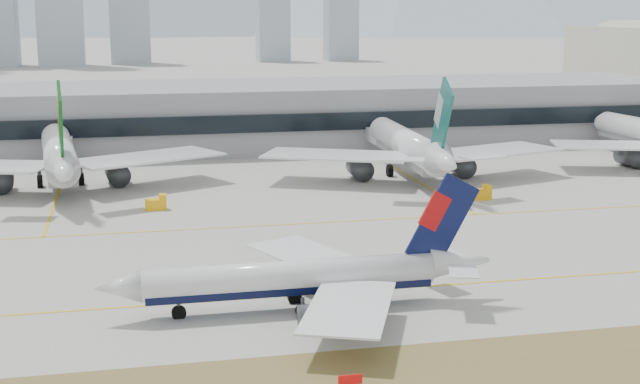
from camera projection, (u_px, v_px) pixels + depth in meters
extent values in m
plane|color=#A7A39C|center=(383.00, 277.00, 112.38)|extent=(3000.00, 3000.00, 0.00)
cube|color=olive|center=(481.00, 377.00, 81.77)|extent=(360.00, 18.00, 0.06)
cube|color=yellow|center=(394.00, 288.00, 107.59)|extent=(360.00, 0.45, 0.04)
cube|color=yellow|center=(329.00, 222.00, 141.06)|extent=(360.00, 0.45, 0.04)
cylinder|color=white|center=(290.00, 276.00, 99.13)|extent=(32.70, 3.60, 3.58)
cube|color=black|center=(291.00, 285.00, 99.33)|extent=(32.05, 3.06, 1.61)
cone|color=white|center=(117.00, 288.00, 95.12)|extent=(5.00, 3.58, 3.58)
cone|color=white|center=(460.00, 262.00, 103.30)|extent=(7.27, 3.58, 3.58)
cube|color=white|center=(309.00, 255.00, 109.62)|extent=(14.10, 19.37, 0.21)
cube|color=white|center=(435.00, 250.00, 107.40)|extent=(4.57, 5.74, 0.14)
cylinder|color=#3F4247|center=(300.00, 279.00, 106.46)|extent=(5.45, 2.69, 2.68)
cube|color=#3F4247|center=(300.00, 271.00, 106.25)|extent=(2.27, 0.27, 1.25)
cube|color=white|center=(349.00, 307.00, 90.66)|extent=(14.08, 19.37, 0.21)
cube|color=white|center=(463.00, 272.00, 98.51)|extent=(4.57, 5.74, 0.14)
cylinder|color=#3F4247|center=(324.00, 316.00, 93.83)|extent=(5.45, 2.69, 2.68)
cube|color=#3F4247|center=(324.00, 306.00, 93.61)|extent=(2.27, 0.27, 1.25)
cube|color=#0A1142|center=(442.00, 221.00, 101.81)|extent=(8.83, 0.33, 11.20)
cube|color=#B60C0F|center=(435.00, 211.00, 101.37)|extent=(3.99, 0.40, 4.80)
cylinder|color=#3F4247|center=(179.00, 309.00, 97.07)|extent=(0.43, 0.43, 2.15)
cylinder|color=black|center=(179.00, 313.00, 97.16)|extent=(1.61, 0.63, 1.61)
cylinder|color=#3F4247|center=(303.00, 307.00, 97.68)|extent=(0.43, 0.43, 2.15)
cylinder|color=black|center=(303.00, 311.00, 97.77)|extent=(1.61, 0.63, 1.61)
cylinder|color=#3F4247|center=(295.00, 294.00, 102.13)|extent=(0.43, 0.43, 2.15)
cylinder|color=black|center=(295.00, 298.00, 102.22)|extent=(1.61, 0.63, 1.61)
cylinder|color=white|center=(59.00, 152.00, 169.91)|extent=(9.89, 44.48, 5.84)
cube|color=slate|center=(59.00, 160.00, 170.24)|extent=(8.94, 43.52, 2.63)
cone|color=white|center=(55.00, 134.00, 193.64)|extent=(6.44, 7.25, 5.84)
cone|color=white|center=(64.00, 172.00, 144.61)|extent=(6.72, 10.31, 5.84)
cube|color=white|center=(147.00, 157.00, 168.77)|extent=(30.79, 24.27, 0.35)
cube|color=white|center=(110.00, 165.00, 148.51)|extent=(9.20, 7.17, 0.23)
cylinder|color=#3F4247|center=(118.00, 173.00, 170.56)|extent=(5.04, 7.73, 4.38)
cube|color=#3F4247|center=(117.00, 164.00, 170.21)|extent=(0.72, 3.09, 2.04)
cube|color=white|center=(15.00, 170.00, 143.97)|extent=(8.92, 5.98, 0.23)
cylinder|color=#3F4247|center=(2.00, 179.00, 164.27)|extent=(5.04, 7.73, 4.38)
cube|color=#3F4247|center=(1.00, 170.00, 163.92)|extent=(0.72, 3.09, 2.04)
cube|color=#0B5116|center=(61.00, 127.00, 146.07)|extent=(1.65, 12.20, 15.66)
cube|color=#CC6D0C|center=(60.00, 116.00, 146.87)|extent=(1.15, 5.54, 6.70)
cylinder|color=#3F4247|center=(58.00, 162.00, 186.49)|extent=(0.70, 0.70, 3.50)
cylinder|color=black|center=(58.00, 165.00, 186.64)|extent=(1.26, 2.71, 2.63)
cylinder|color=#3F4247|center=(40.00, 178.00, 168.57)|extent=(0.70, 0.70, 3.50)
cylinder|color=black|center=(40.00, 182.00, 168.72)|extent=(1.26, 2.71, 2.63)
cylinder|color=#3F4247|center=(81.00, 176.00, 170.85)|extent=(0.70, 0.70, 3.50)
cylinder|color=black|center=(81.00, 180.00, 170.99)|extent=(1.26, 2.71, 2.63)
cylinder|color=white|center=(407.00, 144.00, 180.43)|extent=(8.26, 43.94, 5.78)
cube|color=slate|center=(407.00, 152.00, 180.75)|extent=(7.35, 43.02, 2.60)
cone|color=white|center=(379.00, 128.00, 204.78)|extent=(6.15, 6.99, 5.78)
cone|color=white|center=(446.00, 162.00, 154.48)|extent=(6.32, 10.02, 5.78)
cube|color=white|center=(491.00, 151.00, 176.86)|extent=(30.35, 20.94, 0.35)
cube|color=white|center=(484.00, 157.00, 157.33)|extent=(8.90, 6.16, 0.23)
cylinder|color=#3F4247|center=(461.00, 165.00, 179.48)|extent=(4.74, 7.52, 4.33)
cube|color=#3F4247|center=(461.00, 157.00, 179.13)|extent=(0.61, 3.05, 2.02)
cube|color=white|center=(337.00, 155.00, 171.96)|extent=(30.51, 23.34, 0.35)
cube|color=white|center=(401.00, 159.00, 154.97)|extent=(9.08, 6.89, 0.23)
cylinder|color=#3F4247|center=(360.00, 168.00, 176.21)|extent=(4.74, 7.52, 4.33)
cube|color=#3F4247|center=(360.00, 159.00, 175.86)|extent=(0.61, 3.05, 2.02)
cube|color=#145850|center=(442.00, 121.00, 156.03)|extent=(1.21, 12.09, 15.50)
cube|color=#A4A9AE|center=(440.00, 110.00, 156.86)|extent=(0.95, 5.48, 6.63)
cylinder|color=#3F4247|center=(387.00, 153.00, 197.42)|extent=(0.69, 0.69, 3.47)
cylinder|color=black|center=(387.00, 157.00, 197.56)|extent=(1.16, 2.65, 2.60)
cylinder|color=#3F4247|center=(390.00, 168.00, 179.60)|extent=(0.69, 0.69, 3.47)
cylinder|color=black|center=(390.00, 171.00, 179.75)|extent=(1.16, 2.65, 2.60)
cylinder|color=#3F4247|center=(426.00, 167.00, 180.78)|extent=(0.69, 0.69, 3.47)
cylinder|color=black|center=(426.00, 170.00, 180.93)|extent=(1.16, 2.65, 2.60)
cone|color=white|center=(599.00, 122.00, 218.08)|extent=(5.98, 6.79, 5.57)
cube|color=white|center=(620.00, 145.00, 185.50)|extent=(29.21, 19.98, 0.33)
cylinder|color=#3F4247|center=(631.00, 157.00, 190.11)|extent=(4.63, 7.28, 4.18)
cube|color=#3F4247|center=(632.00, 149.00, 189.77)|extent=(0.61, 2.94, 1.95)
cylinder|color=#3F4247|center=(618.00, 144.00, 211.20)|extent=(0.67, 0.67, 3.34)
cylinder|color=black|center=(617.00, 147.00, 211.34)|extent=(1.14, 2.56, 2.51)
cube|color=gray|center=(252.00, 114.00, 220.84)|extent=(280.00, 42.00, 15.00)
cube|color=black|center=(265.00, 123.00, 200.19)|extent=(280.00, 1.20, 4.00)
cube|color=beige|center=(612.00, 75.00, 261.95)|extent=(2.00, 57.00, 27.90)
cube|color=red|center=(350.00, 380.00, 78.96)|extent=(2.20, 0.15, 0.90)
cube|color=#FFB40D|center=(481.00, 194.00, 157.86)|extent=(3.50, 2.00, 1.80)
cube|color=#FFB40D|center=(487.00, 188.00, 157.87)|extent=(1.20, 1.80, 1.00)
cylinder|color=black|center=(476.00, 199.00, 156.95)|extent=(0.70, 0.30, 0.70)
cylinder|color=black|center=(472.00, 197.00, 158.48)|extent=(0.70, 0.30, 0.70)
cylinder|color=black|center=(489.00, 198.00, 157.46)|extent=(0.70, 0.30, 0.70)
cylinder|color=black|center=(485.00, 196.00, 158.99)|extent=(0.70, 0.30, 0.70)
cube|color=#FFB40D|center=(156.00, 204.00, 149.79)|extent=(3.50, 2.00, 1.80)
cube|color=#FFB40D|center=(163.00, 197.00, 149.81)|extent=(1.20, 1.80, 1.00)
cylinder|color=black|center=(149.00, 209.00, 148.88)|extent=(0.70, 0.30, 0.70)
cylinder|color=black|center=(148.00, 207.00, 150.41)|extent=(0.70, 0.30, 0.70)
cylinder|color=black|center=(163.00, 208.00, 149.39)|extent=(0.70, 0.30, 0.70)
cylinder|color=black|center=(163.00, 206.00, 150.92)|extent=(0.70, 0.30, 0.70)
cube|color=#9EA8B4|center=(129.00, 6.00, 544.69)|extent=(24.00, 21.60, 70.00)
cube|color=#9EA8B4|center=(273.00, 18.00, 570.06)|extent=(20.00, 18.00, 55.00)
cube|color=#9EA8B4|center=(341.00, 23.00, 580.31)|extent=(20.00, 18.00, 48.00)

